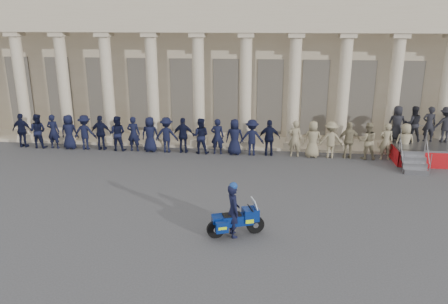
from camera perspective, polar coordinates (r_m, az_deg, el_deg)
ground at (r=17.41m, az=-3.46°, el=-6.67°), size 90.00×90.00×0.00m
building at (r=30.66m, az=1.28°, el=12.42°), size 40.00×12.50×9.00m
officer_rank at (r=23.44m, az=-2.96°, el=2.12°), size 21.76×0.73×1.93m
reviewing_stand at (r=24.81m, az=26.01°, el=2.57°), size 4.89×4.21×2.72m
motorcycle at (r=14.74m, az=1.62°, el=-8.88°), size 1.90×1.13×1.27m
rider at (r=14.55m, az=1.22°, el=-7.53°), size 0.64×0.78×1.92m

